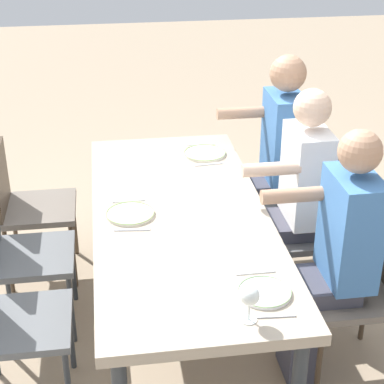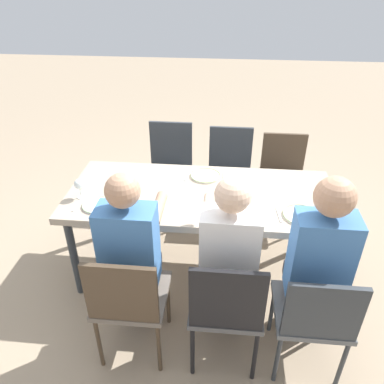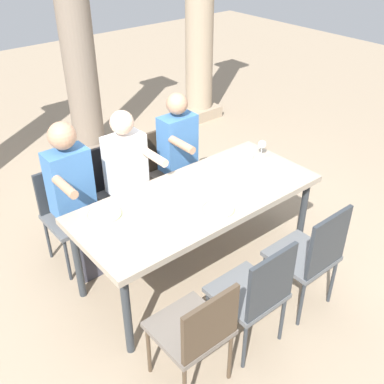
# 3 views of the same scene
# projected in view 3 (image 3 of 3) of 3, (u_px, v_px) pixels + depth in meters

# --- Properties ---
(ground_plane) EXTENTS (16.00, 16.00, 0.00)m
(ground_plane) POSITION_uv_depth(u_px,v_px,m) (198.00, 268.00, 4.02)
(ground_plane) COLOR gray
(dining_table) EXTENTS (2.02, 0.87, 0.76)m
(dining_table) POSITION_uv_depth(u_px,v_px,m) (198.00, 202.00, 3.64)
(dining_table) COLOR tan
(dining_table) RESTS_ON ground
(chair_west_north) EXTENTS (0.44, 0.44, 0.85)m
(chair_west_north) POSITION_uv_depth(u_px,v_px,m) (69.00, 210.00, 3.91)
(chair_west_north) COLOR #5B5E61
(chair_west_north) RESTS_ON ground
(chair_west_south) EXTENTS (0.44, 0.44, 0.86)m
(chair_west_south) POSITION_uv_depth(u_px,v_px,m) (197.00, 330.00, 2.80)
(chair_west_south) COLOR #6A6158
(chair_west_south) RESTS_ON ground
(chair_mid_north) EXTENTS (0.44, 0.44, 0.91)m
(chair_mid_north) POSITION_uv_depth(u_px,v_px,m) (120.00, 186.00, 4.18)
(chair_mid_north) COLOR #4F4F50
(chair_mid_north) RESTS_ON ground
(chair_mid_south) EXTENTS (0.44, 0.44, 0.90)m
(chair_mid_south) POSITION_uv_depth(u_px,v_px,m) (256.00, 291.00, 3.07)
(chair_mid_south) COLOR #5B5E61
(chair_mid_south) RESTS_ON ground
(chair_east_north) EXTENTS (0.44, 0.44, 0.89)m
(chair_east_north) POSITION_uv_depth(u_px,v_px,m) (171.00, 167.00, 4.50)
(chair_east_north) COLOR #6A6158
(chair_east_north) RESTS_ON ground
(chair_east_south) EXTENTS (0.44, 0.44, 0.93)m
(chair_east_south) POSITION_uv_depth(u_px,v_px,m) (312.00, 253.00, 3.38)
(chair_east_south) COLOR #5B5E61
(chair_east_south) RESTS_ON ground
(diner_woman_green) EXTENTS (0.35, 0.49, 1.31)m
(diner_woman_green) POSITION_uv_depth(u_px,v_px,m) (182.00, 158.00, 4.28)
(diner_woman_green) COLOR #3F3F4C
(diner_woman_green) RESTS_ON ground
(diner_man_white) EXTENTS (0.34, 0.49, 1.31)m
(diner_man_white) POSITION_uv_depth(u_px,v_px,m) (131.00, 179.00, 3.95)
(diner_man_white) COLOR #3F3F4C
(diner_man_white) RESTS_ON ground
(diner_guest_third) EXTENTS (0.35, 0.50, 1.34)m
(diner_guest_third) POSITION_uv_depth(u_px,v_px,m) (75.00, 196.00, 3.67)
(diner_guest_third) COLOR #3F3F4C
(diner_guest_third) RESTS_ON ground
(stone_column_centre) EXTENTS (0.50, 0.50, 2.87)m
(stone_column_centre) POSITION_uv_depth(u_px,v_px,m) (76.00, 39.00, 5.15)
(stone_column_centre) COLOR gray
(stone_column_centre) RESTS_ON ground
(stone_column_far) EXTENTS (0.50, 0.50, 2.78)m
(stone_column_far) POSITION_uv_depth(u_px,v_px,m) (199.00, 21.00, 6.15)
(stone_column_far) COLOR tan
(stone_column_far) RESTS_ON ground
(plate_0) EXTENTS (0.25, 0.25, 0.02)m
(plate_0) POSITION_uv_depth(u_px,v_px,m) (105.00, 214.00, 3.38)
(plate_0) COLOR silver
(plate_0) RESTS_ON dining_table
(fork_0) EXTENTS (0.03, 0.17, 0.01)m
(fork_0) POSITION_uv_depth(u_px,v_px,m) (87.00, 222.00, 3.30)
(fork_0) COLOR silver
(fork_0) RESTS_ON dining_table
(spoon_0) EXTENTS (0.03, 0.17, 0.01)m
(spoon_0) POSITION_uv_depth(u_px,v_px,m) (122.00, 208.00, 3.47)
(spoon_0) COLOR silver
(spoon_0) RESTS_ON dining_table
(plate_1) EXTENTS (0.24, 0.24, 0.02)m
(plate_1) POSITION_uv_depth(u_px,v_px,m) (218.00, 209.00, 3.43)
(plate_1) COLOR silver
(plate_1) RESTS_ON dining_table
(fork_1) EXTENTS (0.02, 0.17, 0.01)m
(fork_1) POSITION_uv_depth(u_px,v_px,m) (203.00, 217.00, 3.36)
(fork_1) COLOR silver
(fork_1) RESTS_ON dining_table
(spoon_1) EXTENTS (0.04, 0.17, 0.01)m
(spoon_1) POSITION_uv_depth(u_px,v_px,m) (233.00, 203.00, 3.52)
(spoon_1) COLOR silver
(spoon_1) RESTS_ON dining_table
(plate_2) EXTENTS (0.22, 0.22, 0.02)m
(plate_2) POSITION_uv_depth(u_px,v_px,m) (241.00, 156.00, 4.16)
(plate_2) COLOR white
(plate_2) RESTS_ON dining_table
(wine_glass_2) EXTENTS (0.08, 0.08, 0.15)m
(wine_glass_2) POSITION_uv_depth(u_px,v_px,m) (262.00, 145.00, 4.12)
(wine_glass_2) COLOR white
(wine_glass_2) RESTS_ON dining_table
(fork_2) EXTENTS (0.02, 0.17, 0.01)m
(fork_2) POSITION_uv_depth(u_px,v_px,m) (229.00, 162.00, 4.08)
(fork_2) COLOR silver
(fork_2) RESTS_ON dining_table
(spoon_2) EXTENTS (0.03, 0.17, 0.01)m
(spoon_2) POSITION_uv_depth(u_px,v_px,m) (253.00, 152.00, 4.24)
(spoon_2) COLOR silver
(spoon_2) RESTS_ON dining_table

